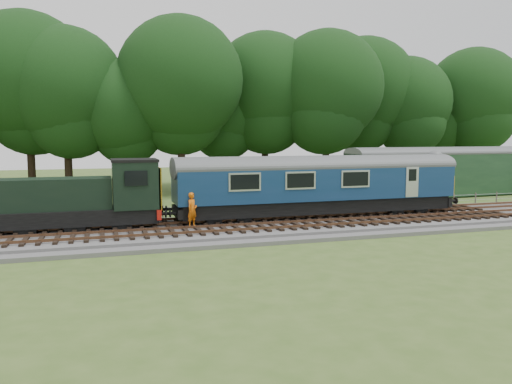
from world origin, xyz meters
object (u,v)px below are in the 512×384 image
object	(u,v)px
dmu_railcar	(319,180)
shunter_loco	(84,198)
worker	(192,210)
parked_coach	(436,170)

from	to	relation	value
dmu_railcar	shunter_loco	bearing A→B (deg)	180.00
dmu_railcar	worker	size ratio (longest dim) A/B	9.42
dmu_railcar	parked_coach	world-z (taller)	dmu_railcar
worker	parked_coach	xyz separation A→B (m)	(23.38, 10.14, 1.12)
worker	parked_coach	distance (m)	25.51
parked_coach	dmu_railcar	bearing A→B (deg)	-152.94
dmu_railcar	worker	world-z (taller)	dmu_railcar
dmu_railcar	parked_coach	size ratio (longest dim) A/B	1.06
worker	parked_coach	bearing A→B (deg)	-16.33
dmu_railcar	shunter_loco	size ratio (longest dim) A/B	2.02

